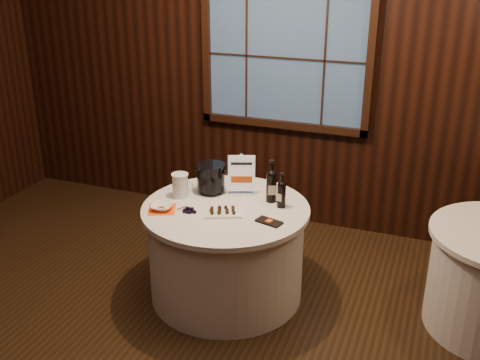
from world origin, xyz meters
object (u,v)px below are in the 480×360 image
at_px(port_bottle_left, 271,184).
at_px(chocolate_box, 269,222).
at_px(cracker_bowl, 162,207).
at_px(sign_stand, 241,180).
at_px(grape_bunch, 189,210).
at_px(chocolate_plate, 223,212).
at_px(ice_bucket, 211,178).
at_px(port_bottle_right, 281,192).
at_px(glass_pitcher, 180,185).
at_px(main_table, 226,251).

bearing_deg(port_bottle_left, chocolate_box, -98.36).
distance_m(port_bottle_left, cracker_bowl, 0.85).
bearing_deg(port_bottle_left, sign_stand, 145.93).
bearing_deg(cracker_bowl, grape_bunch, 8.30).
bearing_deg(chocolate_plate, port_bottle_left, 52.13).
bearing_deg(ice_bucket, port_bottle_right, -5.62).
relative_size(port_bottle_left, port_bottle_right, 1.23).
bearing_deg(chocolate_box, port_bottle_right, 105.46).
distance_m(chocolate_box, glass_pitcher, 0.82).
bearing_deg(glass_pitcher, main_table, -12.16).
bearing_deg(chocolate_box, ice_bucket, 165.74).
height_order(chocolate_box, glass_pitcher, glass_pitcher).
relative_size(chocolate_plate, grape_bunch, 1.90).
bearing_deg(ice_bucket, grape_bunch, -90.29).
bearing_deg(port_bottle_right, main_table, -140.00).
distance_m(sign_stand, grape_bunch, 0.52).
xyz_separation_m(grape_bunch, glass_pitcher, (-0.19, 0.24, 0.08)).
relative_size(port_bottle_right, chocolate_plate, 0.85).
bearing_deg(main_table, sign_stand, 84.78).
height_order(port_bottle_left, glass_pitcher, port_bottle_left).
bearing_deg(ice_bucket, chocolate_box, -29.87).
bearing_deg(glass_pitcher, chocolate_plate, -26.53).
xyz_separation_m(sign_stand, grape_bunch, (-0.24, -0.45, -0.10)).
height_order(port_bottle_right, chocolate_plate, port_bottle_right).
bearing_deg(sign_stand, glass_pitcher, -173.20).
xyz_separation_m(port_bottle_right, chocolate_box, (-0.00, -0.29, -0.11)).
bearing_deg(port_bottle_right, port_bottle_left, 164.27).
relative_size(grape_bunch, glass_pitcher, 0.88).
distance_m(port_bottle_right, cracker_bowl, 0.90).
distance_m(glass_pitcher, cracker_bowl, 0.28).
xyz_separation_m(main_table, cracker_bowl, (-0.43, -0.22, 0.41)).
distance_m(port_bottle_right, chocolate_plate, 0.47).
relative_size(sign_stand, chocolate_plate, 1.06).
distance_m(port_bottle_left, ice_bucket, 0.50).
relative_size(main_table, sign_stand, 3.75).
bearing_deg(grape_bunch, glass_pitcher, 128.60).
distance_m(sign_stand, cracker_bowl, 0.67).
distance_m(sign_stand, chocolate_box, 0.56).
distance_m(port_bottle_right, chocolate_box, 0.31).
relative_size(chocolate_box, glass_pitcher, 0.98).
distance_m(sign_stand, port_bottle_left, 0.27).
bearing_deg(grape_bunch, ice_bucket, 89.71).
xyz_separation_m(chocolate_box, cracker_bowl, (-0.82, -0.08, 0.02)).
distance_m(port_bottle_right, ice_bucket, 0.61).
xyz_separation_m(ice_bucket, grape_bunch, (-0.00, -0.40, -0.11)).
bearing_deg(ice_bucket, cracker_bowl, -116.65).
distance_m(main_table, cracker_bowl, 0.63).
bearing_deg(cracker_bowl, chocolate_plate, 12.41).
distance_m(main_table, port_bottle_right, 0.65).
bearing_deg(sign_stand, cracker_bowl, -153.30).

